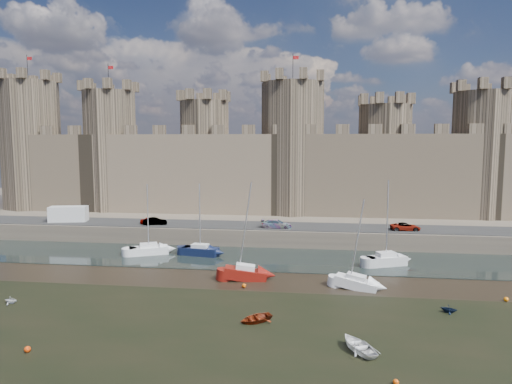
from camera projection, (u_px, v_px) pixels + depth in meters
ground at (235, 337)px, 35.63m from camera, size 160.00×160.00×0.00m
seaweed_patch at (219, 376)px, 29.72m from camera, size 70.00×34.00×0.01m
water_channel at (267, 259)px, 59.29m from camera, size 160.00×12.00×0.08m
quay at (285, 209)px, 94.65m from camera, size 160.00×60.00×2.50m
road at (274, 226)px, 68.87m from camera, size 160.00×7.00×0.10m
castle at (277, 162)px, 81.76m from camera, size 108.50×11.00×29.00m
car_0 at (151, 221)px, 70.13m from camera, size 3.30×1.36×1.12m
car_1 at (155, 221)px, 69.56m from camera, size 3.77×2.17×1.18m
car_2 at (277, 224)px, 67.11m from camera, size 4.53×2.01×1.29m
car_3 at (405, 227)px, 65.23m from camera, size 4.31×2.20×1.16m
van at (68, 214)px, 72.42m from camera, size 6.07×3.46×2.49m
sailboat_0 at (149, 249)px, 61.49m from camera, size 5.45×3.93×9.52m
sailboat_1 at (200, 250)px, 60.95m from camera, size 5.05×2.59×9.65m
sailboat_2 at (386, 259)px, 55.94m from camera, size 5.24×3.58×10.53m
sailboat_4 at (245, 273)px, 50.33m from camera, size 4.86×2.38×10.91m
sailboat_5 at (356, 282)px, 47.33m from camera, size 4.66×2.86×9.40m
dinghy_2 at (359, 347)px, 33.08m from camera, size 3.81×4.08×0.69m
dinghy_3 at (11, 300)px, 42.90m from camera, size 1.46×1.30×0.71m
dinghy_4 at (256, 319)px, 38.53m from camera, size 3.50×3.28×0.59m
dinghy_7 at (449, 309)px, 40.59m from camera, size 1.62×1.48×0.74m
buoy_1 at (244, 286)px, 47.58m from camera, size 0.45×0.45×0.45m
buoy_2 at (396, 382)px, 28.56m from camera, size 0.38×0.38×0.38m
buoy_3 at (506, 299)px, 43.47m from camera, size 0.46×0.46×0.46m
buoy_4 at (27, 349)px, 32.97m from camera, size 0.47×0.47×0.47m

